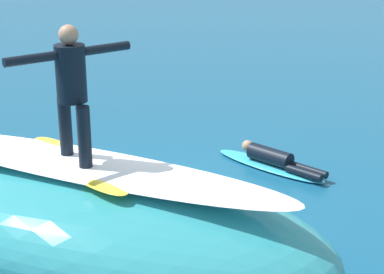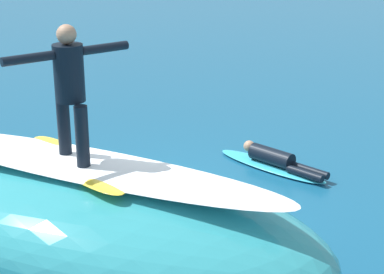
# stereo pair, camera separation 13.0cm
# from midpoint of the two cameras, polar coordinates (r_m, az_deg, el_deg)

# --- Properties ---
(ground_plane) EXTENTS (120.00, 120.00, 0.00)m
(ground_plane) POSITION_cam_midpoint_polar(r_m,az_deg,el_deg) (10.10, -3.30, -6.18)
(ground_plane) COLOR #145175
(wave_crest) EXTENTS (6.49, 3.58, 1.46)m
(wave_crest) POSITION_cam_midpoint_polar(r_m,az_deg,el_deg) (8.13, -8.43, -7.43)
(wave_crest) COLOR teal
(wave_crest) RESTS_ON ground_plane
(wave_foam_lip) EXTENTS (5.34, 1.64, 0.08)m
(wave_foam_lip) POSITION_cam_midpoint_polar(r_m,az_deg,el_deg) (7.81, -8.71, -2.41)
(wave_foam_lip) COLOR white
(wave_foam_lip) RESTS_ON wave_crest
(surfboard_riding) EXTENTS (2.14, 1.73, 0.08)m
(surfboard_riding) POSITION_cam_midpoint_polar(r_m,az_deg,el_deg) (7.91, -9.70, -2.21)
(surfboard_riding) COLOR yellow
(surfboard_riding) RESTS_ON wave_crest
(surfer_riding) EXTENTS (0.97, 1.31, 1.61)m
(surfer_riding) POSITION_cam_midpoint_polar(r_m,az_deg,el_deg) (7.60, -10.12, 4.62)
(surfer_riding) COLOR black
(surfer_riding) RESTS_ON surfboard_riding
(surfboard_paddling) EXTENTS (2.25, 1.36, 0.08)m
(surfboard_paddling) POSITION_cam_midpoint_polar(r_m,az_deg,el_deg) (11.61, 7.23, -2.52)
(surfboard_paddling) COLOR #33B2D1
(surfboard_paddling) RESTS_ON ground_plane
(surfer_paddling) EXTENTS (1.63, 0.90, 0.31)m
(surfer_paddling) POSITION_cam_midpoint_polar(r_m,az_deg,el_deg) (11.48, 7.79, -1.90)
(surfer_paddling) COLOR black
(surfer_paddling) RESTS_ON surfboard_paddling
(foam_patch_mid) EXTENTS (0.64, 0.64, 0.11)m
(foam_patch_mid) POSITION_cam_midpoint_polar(r_m,az_deg,el_deg) (11.44, -13.25, -3.16)
(foam_patch_mid) COLOR white
(foam_patch_mid) RESTS_ON ground_plane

